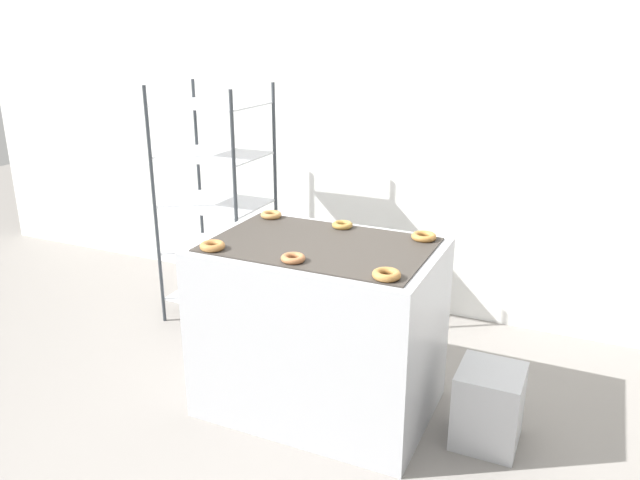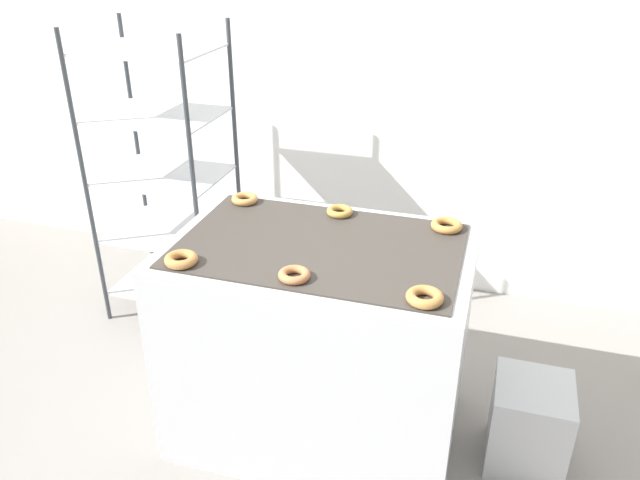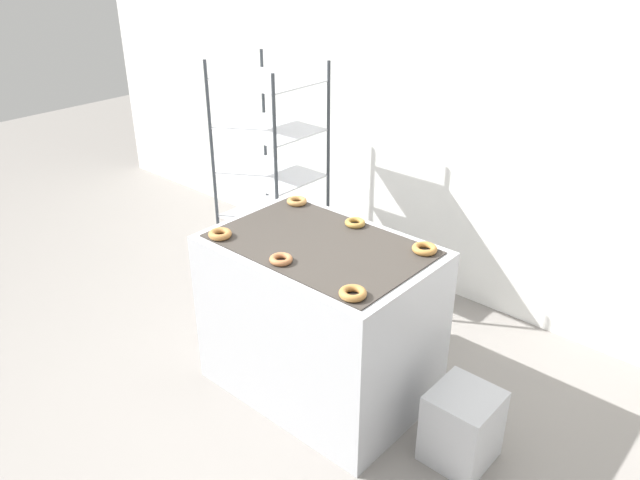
# 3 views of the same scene
# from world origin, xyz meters

# --- Properties ---
(ground_plane) EXTENTS (14.00, 14.00, 0.00)m
(ground_plane) POSITION_xyz_m (0.00, 0.00, 0.00)
(ground_plane) COLOR gray
(wall_back) EXTENTS (8.00, 0.05, 2.80)m
(wall_back) POSITION_xyz_m (0.00, 2.12, 1.40)
(wall_back) COLOR white
(wall_back) RESTS_ON ground_plane
(fryer_machine) EXTENTS (1.21, 0.82, 0.96)m
(fryer_machine) POSITION_xyz_m (0.00, 0.66, 0.48)
(fryer_machine) COLOR #B7BABF
(fryer_machine) RESTS_ON ground_plane
(baking_rack_cart) EXTENTS (0.67, 0.55, 1.66)m
(baking_rack_cart) POSITION_xyz_m (-1.13, 1.40, 0.84)
(baking_rack_cart) COLOR #33383D
(baking_rack_cart) RESTS_ON ground_plane
(glaze_bin) EXTENTS (0.32, 0.33, 0.41)m
(glaze_bin) POSITION_xyz_m (0.91, 0.71, 0.20)
(glaze_bin) COLOR #B7BABF
(glaze_bin) RESTS_ON ground_plane
(donut_near_left) EXTENTS (0.13, 0.13, 0.04)m
(donut_near_left) POSITION_xyz_m (-0.45, 0.36, 0.97)
(donut_near_left) COLOR #AC733B
(donut_near_left) RESTS_ON fryer_machine
(donut_near_center) EXTENTS (0.12, 0.12, 0.03)m
(donut_near_center) POSITION_xyz_m (-0.01, 0.38, 0.97)
(donut_near_center) COLOR #AF6C40
(donut_near_center) RESTS_ON fryer_machine
(donut_near_right) EXTENTS (0.13, 0.13, 0.04)m
(donut_near_right) POSITION_xyz_m (0.46, 0.36, 0.97)
(donut_near_right) COLOR #AC753A
(donut_near_right) RESTS_ON fryer_machine
(donut_far_left) EXTENTS (0.12, 0.12, 0.03)m
(donut_far_left) POSITION_xyz_m (-0.45, 0.96, 0.97)
(donut_far_left) COLOR #B47E44
(donut_far_left) RESTS_ON fryer_machine
(donut_far_center) EXTENTS (0.12, 0.12, 0.03)m
(donut_far_center) POSITION_xyz_m (-0.00, 0.96, 0.97)
(donut_far_center) COLOR #A97E38
(donut_far_center) RESTS_ON fryer_machine
(donut_far_right) EXTENTS (0.13, 0.13, 0.03)m
(donut_far_right) POSITION_xyz_m (0.47, 0.95, 0.97)
(donut_far_right) COLOR #B57A3A
(donut_far_right) RESTS_ON fryer_machine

